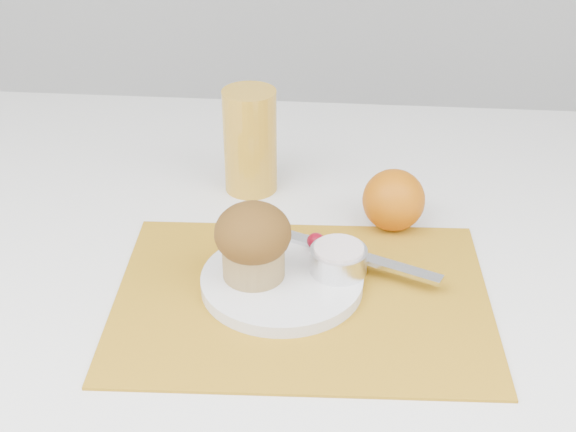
# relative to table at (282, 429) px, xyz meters

# --- Properties ---
(table) EXTENTS (1.20, 0.80, 0.75)m
(table) POSITION_rel_table_xyz_m (0.00, 0.00, 0.00)
(table) COLOR white
(table) RESTS_ON ground
(placemat) EXTENTS (0.43, 0.33, 0.00)m
(placemat) POSITION_rel_table_xyz_m (0.04, -0.16, 0.38)
(placemat) COLOR #B47E19
(placemat) RESTS_ON table
(plate) EXTENTS (0.24, 0.24, 0.01)m
(plate) POSITION_rel_table_xyz_m (0.02, -0.14, 0.39)
(plate) COLOR white
(plate) RESTS_ON placemat
(ramekin) EXTENTS (0.07, 0.07, 0.03)m
(ramekin) POSITION_rel_table_xyz_m (0.08, -0.13, 0.41)
(ramekin) COLOR silver
(ramekin) RESTS_ON plate
(cream) EXTENTS (0.07, 0.07, 0.01)m
(cream) POSITION_rel_table_xyz_m (0.08, -0.13, 0.42)
(cream) COLOR silver
(cream) RESTS_ON ramekin
(raspberry_near) EXTENTS (0.02, 0.02, 0.02)m
(raspberry_near) POSITION_rel_table_xyz_m (0.05, -0.08, 0.40)
(raspberry_near) COLOR #5A020E
(raspberry_near) RESTS_ON plate
(raspberry_far) EXTENTS (0.02, 0.02, 0.02)m
(raspberry_far) POSITION_rel_table_xyz_m (0.06, -0.11, 0.40)
(raspberry_far) COLOR #540211
(raspberry_far) RESTS_ON plate
(butter_knife) EXTENTS (0.20, 0.10, 0.01)m
(butter_knife) POSITION_rel_table_xyz_m (0.10, -0.10, 0.40)
(butter_knife) COLOR silver
(butter_knife) RESTS_ON plate
(orange) EXTENTS (0.08, 0.08, 0.08)m
(orange) POSITION_rel_table_xyz_m (0.14, 0.00, 0.41)
(orange) COLOR #BF5D06
(orange) RESTS_ON table
(juice_glass) EXTENTS (0.09, 0.09, 0.15)m
(juice_glass) POSITION_rel_table_xyz_m (-0.05, 0.09, 0.45)
(juice_glass) COLOR gold
(juice_glass) RESTS_ON table
(muffin) EXTENTS (0.09, 0.09, 0.09)m
(muffin) POSITION_rel_table_xyz_m (-0.02, -0.14, 0.44)
(muffin) COLOR #A98951
(muffin) RESTS_ON plate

